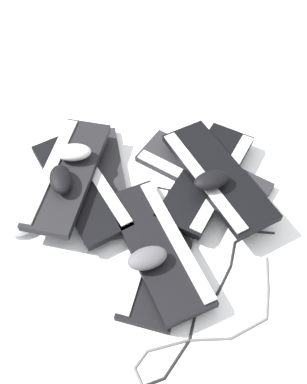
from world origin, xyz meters
TOP-DOWN VIEW (x-y plane):
  - ground_plane at (0.00, 0.00)m, footprint 3.20×3.20m
  - keyboard_0 at (0.23, -0.04)m, footprint 0.17×0.45m
  - keyboard_1 at (0.00, 0.21)m, footprint 0.41×0.42m
  - keyboard_2 at (-0.10, -0.10)m, footprint 0.46×0.29m
  - keyboard_3 at (0.20, -0.07)m, footprint 0.45×0.20m
  - keyboard_4 at (-0.06, 0.23)m, footprint 0.32×0.46m
  - keyboard_5 at (-0.10, -0.09)m, footprint 0.35×0.46m
  - keyboard_6 at (0.20, -0.10)m, footprint 0.33×0.46m
  - keyboard_7 at (-0.06, 0.28)m, footprint 0.46×0.31m
  - mouse_0 at (-0.11, 0.26)m, footprint 0.12×0.13m
  - mouse_1 at (-0.01, 0.30)m, footprint 0.12×0.13m
  - mouse_2 at (-0.16, -0.10)m, footprint 0.13×0.12m
  - mouse_3 at (-0.26, 0.29)m, footprint 0.13×0.10m
  - mouse_4 at (0.15, -0.11)m, footprint 0.13×0.12m
  - cable_0 at (-0.13, -0.28)m, footprint 0.60×0.09m
  - cable_1 at (-0.20, -0.33)m, footprint 0.50×0.22m

SIDE VIEW (x-z plane):
  - ground_plane at x=0.00m, z-range 0.00..0.00m
  - cable_0 at x=-0.13m, z-range 0.00..0.01m
  - cable_1 at x=-0.20m, z-range 0.00..0.01m
  - keyboard_0 at x=0.23m, z-range 0.00..0.03m
  - keyboard_1 at x=0.00m, z-range 0.00..0.03m
  - keyboard_2 at x=-0.10m, z-range 0.00..0.03m
  - mouse_3 at x=-0.26m, z-range 0.00..0.04m
  - keyboard_3 at x=0.20m, z-range 0.03..0.06m
  - keyboard_4 at x=-0.06m, z-range 0.03..0.06m
  - keyboard_5 at x=-0.10m, z-range 0.03..0.06m
  - keyboard_6 at x=0.20m, z-range 0.06..0.09m
  - keyboard_7 at x=-0.06m, z-range 0.06..0.09m
  - mouse_2 at x=-0.16m, z-range 0.06..0.10m
  - mouse_0 at x=-0.11m, z-range 0.09..0.13m
  - mouse_1 at x=-0.01m, z-range 0.09..0.13m
  - mouse_4 at x=0.15m, z-range 0.09..0.13m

